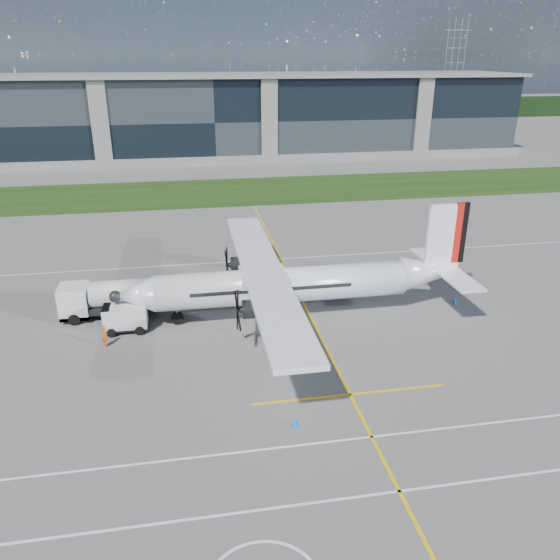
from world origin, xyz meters
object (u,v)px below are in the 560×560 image
at_px(turboprop_aircraft, 296,265).
at_px(safety_cone_nose_stbd, 130,313).
at_px(ground_crew_person, 105,334).
at_px(fuel_tanker_truck, 102,299).
at_px(safety_cone_portwing, 295,421).
at_px(safety_cone_tail, 455,301).
at_px(pylon_east, 454,67).
at_px(safety_cone_fwd, 101,326).
at_px(baggage_tug, 126,318).

xyz_separation_m(turboprop_aircraft, safety_cone_nose_stbd, (-12.80, 2.08, -3.99)).
distance_m(ground_crew_person, safety_cone_nose_stbd, 4.90).
height_order(fuel_tanker_truck, safety_cone_portwing, fuel_tanker_truck).
xyz_separation_m(ground_crew_person, safety_cone_tail, (27.47, 2.47, -0.68)).
bearing_deg(pylon_east, safety_cone_fwd, -124.11).
bearing_deg(safety_cone_fwd, baggage_tug, -17.29).
bearing_deg(ground_crew_person, safety_cone_tail, -91.86).
bearing_deg(pylon_east, safety_cone_nose_stbd, -123.91).
xyz_separation_m(pylon_east, ground_crew_person, (-97.19, -147.35, -14.07)).
bearing_deg(safety_cone_nose_stbd, pylon_east, 56.09).
relative_size(turboprop_aircraft, ground_crew_person, 15.19).
bearing_deg(safety_cone_portwing, safety_cone_nose_stbd, 122.77).
distance_m(fuel_tanker_truck, safety_cone_portwing, 19.96).
xyz_separation_m(turboprop_aircraft, safety_cone_fwd, (-14.75, 0.24, -3.99)).
bearing_deg(pylon_east, safety_cone_portwing, -118.47).
distance_m(turboprop_aircraft, safety_cone_tail, 13.98).
relative_size(safety_cone_portwing, safety_cone_nose_stbd, 1.00).
distance_m(turboprop_aircraft, safety_cone_nose_stbd, 13.57).
height_order(baggage_tug, safety_cone_fwd, baggage_tug).
distance_m(safety_cone_nose_stbd, safety_cone_tail, 26.29).
xyz_separation_m(ground_crew_person, safety_cone_fwd, (-0.68, 2.84, -0.68)).
relative_size(turboprop_aircraft, safety_cone_portwing, 56.55).
xyz_separation_m(fuel_tanker_truck, ground_crew_person, (0.69, -4.93, -0.53)).
distance_m(turboprop_aircraft, safety_cone_portwing, 14.40).
distance_m(fuel_tanker_truck, safety_cone_fwd, 2.42).
relative_size(ground_crew_person, safety_cone_fwd, 3.72).
height_order(safety_cone_nose_stbd, safety_cone_tail, same).
height_order(pylon_east, safety_cone_tail, pylon_east).
relative_size(baggage_tug, safety_cone_fwd, 6.64).
distance_m(pylon_east, turboprop_aircraft, 167.26).
distance_m(safety_cone_portwing, safety_cone_fwd, 18.29).
height_order(fuel_tanker_truck, safety_cone_nose_stbd, fuel_tanker_truck).
xyz_separation_m(baggage_tug, safety_cone_fwd, (-1.92, 0.60, -0.75)).
bearing_deg(baggage_tug, safety_cone_nose_stbd, 89.26).
xyz_separation_m(pylon_east, fuel_tanker_truck, (-97.88, -142.42, -13.54)).
xyz_separation_m(baggage_tug, ground_crew_person, (-1.24, -2.24, -0.07)).
bearing_deg(turboprop_aircraft, safety_cone_nose_stbd, 170.79).
distance_m(baggage_tug, safety_cone_fwd, 2.14).
bearing_deg(safety_cone_nose_stbd, turboprop_aircraft, -9.21).
distance_m(pylon_east, ground_crew_person, 177.08).
bearing_deg(safety_cone_tail, safety_cone_nose_stbd, 175.18).
relative_size(fuel_tanker_truck, baggage_tug, 2.34).
bearing_deg(fuel_tanker_truck, safety_cone_portwing, -52.89).
bearing_deg(safety_cone_tail, ground_crew_person, -174.86).
bearing_deg(safety_cone_portwing, ground_crew_person, 135.97).
bearing_deg(turboprop_aircraft, ground_crew_person, -169.52).
xyz_separation_m(pylon_east, safety_cone_nose_stbd, (-95.92, -142.67, -14.75)).
bearing_deg(ground_crew_person, safety_cone_portwing, -141.03).
relative_size(pylon_east, safety_cone_portwing, 60.00).
relative_size(safety_cone_nose_stbd, safety_cone_tail, 1.00).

